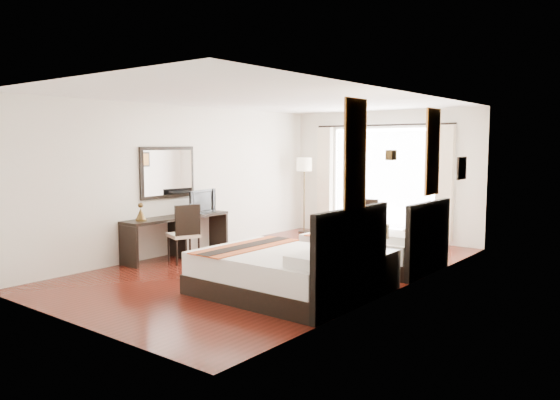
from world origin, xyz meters
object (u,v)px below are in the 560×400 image
Objects in this scene: vase at (374,252)px; floor_lamp at (304,169)px; desk_chair at (184,245)px; table_lamp at (380,234)px; console_desk at (177,236)px; television at (199,201)px; window_chair at (367,228)px; bed_far at (376,249)px; nightstand at (376,270)px; bed_near at (286,271)px; side_table at (359,226)px; fruit_bowl at (360,212)px.

floor_lamp is at bearing 136.59° from vase.
floor_lamp reaches higher than desk_chair.
console_desk is at bearing -174.66° from table_lamp.
table_lamp is at bearing -41.72° from floor_lamp.
window_chair is at bearing -41.74° from television.
bed_far is 2.46m from window_chair.
desk_chair reaches higher than window_chair.
nightstand is at bearing -61.53° from bed_far.
vase is 3.56m from desk_chair.
bed_near is at bearing -128.54° from nightstand.
vase reaches higher than side_table.
bed_near is 2.75m from desk_chair.
console_desk reaches higher than nightstand.
television reaches higher than console_desk.
side_table is 2.90× the size of fruit_bowl.
television is (-3.96, 0.33, 0.70)m from nightstand.
console_desk is 0.54m from desk_chair.
bed_far is 0.94× the size of console_desk.
bed_far is at bearing 87.57° from bed_near.
floor_lamp reaches higher than vase.
bed_near reaches higher than television.
floor_lamp is at bearing 123.08° from bed_near.
television is 3.70m from window_chair.
console_desk is 4.10m from fruit_bowl.
floor_lamp reaches higher than table_lamp.
bed_far is 2.63× the size of television.
bed_far is 3.33m from desk_chair.
side_table is at bearing 65.79° from console_desk.
table_lamp is 3.99m from console_desk.
vase is (0.74, -1.44, 0.26)m from bed_far.
table_lamp is at bearing -149.35° from desk_chair.
table_lamp is at bearing -102.52° from television.
desk_chair is (0.45, -0.80, -0.67)m from television.
side_table is 0.31m from fruit_bowl.
floor_lamp is at bearing 144.88° from bed_far.
fruit_bowl is (-1.57, 2.18, 0.30)m from bed_far.
bed_near is at bearing -72.04° from side_table.
table_lamp is 0.19× the size of console_desk.
bed_far is 2.33× the size of window_chair.
floor_lamp is (-3.04, 2.14, 1.19)m from bed_far.
desk_chair is 4.15m from window_chair.
television reaches higher than vase.
window_chair is (-2.07, 3.51, -0.30)m from vase.
console_desk reaches higher than side_table.
table_lamp is at bearing 102.25° from nightstand.
television is 3.98× the size of fruit_bowl.
window_chair is (1.71, -0.06, -1.22)m from floor_lamp.
table_lamp is at bearing 21.38° from window_chair.
console_desk is at bearing -8.01° from desk_chair.
bed_far is at bearing -35.12° from floor_lamp.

